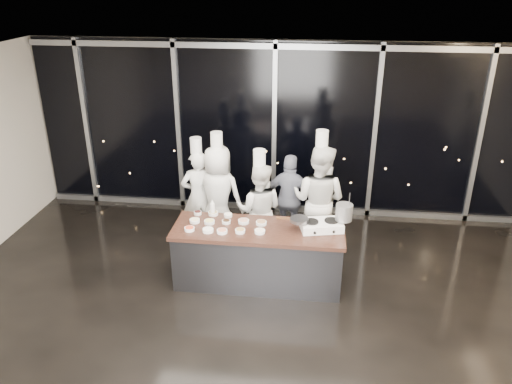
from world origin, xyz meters
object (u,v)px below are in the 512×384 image
(demo_counter, at_px, (258,255))
(chef_far_left, at_px, (198,194))
(chef_left, at_px, (218,195))
(guest, at_px, (290,199))
(chef_right, at_px, (319,200))
(chef_center, at_px, (259,209))
(stove, at_px, (321,225))
(frying_pan, at_px, (298,220))
(stock_pot, at_px, (344,212))

(demo_counter, relative_size, chef_far_left, 1.36)
(demo_counter, bearing_deg, chef_far_left, 133.06)
(chef_left, bearing_deg, chef_far_left, -1.35)
(guest, xyz_separation_m, chef_right, (0.47, -0.30, 0.16))
(chef_far_left, height_order, chef_right, chef_right)
(chef_left, xyz_separation_m, chef_center, (0.72, -0.32, -0.08))
(stove, height_order, chef_left, chef_left)
(demo_counter, height_order, guest, guest)
(frying_pan, bearing_deg, chef_center, 115.81)
(chef_left, relative_size, chef_center, 1.08)
(frying_pan, bearing_deg, chef_far_left, 131.76)
(chef_far_left, xyz_separation_m, chef_left, (0.36, -0.10, 0.06))
(demo_counter, xyz_separation_m, frying_pan, (0.57, 0.03, 0.61))
(chef_center, bearing_deg, chef_left, -20.96)
(chef_center, xyz_separation_m, chef_right, (0.93, 0.18, 0.14))
(demo_counter, xyz_separation_m, stove, (0.89, 0.09, 0.51))
(frying_pan, relative_size, chef_left, 0.25)
(chef_far_left, height_order, guest, chef_far_left)
(demo_counter, relative_size, guest, 1.58)
(frying_pan, height_order, stock_pot, stock_pot)
(stove, bearing_deg, chef_right, 79.53)
(demo_counter, relative_size, chef_right, 1.18)
(stove, bearing_deg, chef_left, 134.81)
(demo_counter, distance_m, stock_pot, 1.40)
(demo_counter, xyz_separation_m, chef_left, (-0.80, 1.15, 0.42))
(chef_far_left, bearing_deg, stock_pot, 131.16)
(stove, xyz_separation_m, stock_pot, (0.31, 0.06, 0.20))
(frying_pan, bearing_deg, guest, 85.05)
(frying_pan, relative_size, guest, 0.31)
(stove, relative_size, guest, 0.42)
(guest, bearing_deg, chef_left, 16.29)
(stove, distance_m, chef_far_left, 2.37)
(chef_far_left, distance_m, chef_right, 2.03)
(demo_counter, height_order, stock_pot, stock_pot)
(frying_pan, bearing_deg, chef_right, 60.99)
(chef_center, height_order, chef_right, chef_right)
(frying_pan, bearing_deg, stove, -2.55)
(chef_left, distance_m, chef_center, 0.79)
(chef_right, bearing_deg, guest, -11.07)
(stove, height_order, stock_pot, stock_pot)
(chef_right, bearing_deg, demo_counter, 71.91)
(chef_left, relative_size, guest, 1.25)
(chef_far_left, relative_size, chef_center, 1.01)
(chef_left, distance_m, guest, 1.20)
(frying_pan, xyz_separation_m, chef_center, (-0.65, 0.81, -0.27))
(stove, distance_m, frying_pan, 0.34)
(stock_pot, xyz_separation_m, chef_right, (-0.35, 0.87, -0.22))
(stock_pot, height_order, chef_right, chef_right)
(stock_pot, height_order, chef_left, chef_left)
(frying_pan, height_order, chef_right, chef_right)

